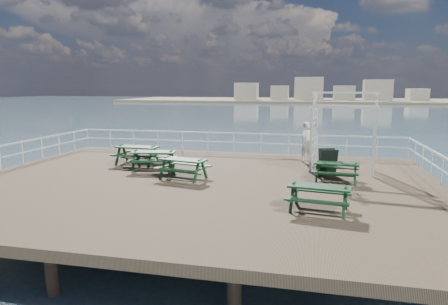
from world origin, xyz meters
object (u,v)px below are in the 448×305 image
picnic_table_e (319,193)px  person (307,142)px  trellis_arbor (343,136)px  picnic_table_a (153,156)px  picnic_table_d (183,164)px  picnic_table_b (137,151)px  picnic_table_c (336,168)px

picnic_table_e → person: bearing=102.1°
person → trellis_arbor: bearing=-92.6°
picnic_table_e → picnic_table_a: bearing=155.9°
picnic_table_d → trellis_arbor: bearing=37.2°
picnic_table_d → trellis_arbor: 6.82m
picnic_table_b → picnic_table_c: 8.97m
picnic_table_e → person: 7.68m
picnic_table_a → picnic_table_c: (7.62, -0.45, -0.07)m
picnic_table_c → trellis_arbor: (0.33, 1.93, 0.97)m
picnic_table_a → picnic_table_e: (6.94, -4.40, -0.04)m
picnic_table_b → picnic_table_d: bearing=-34.9°
picnic_table_d → picnic_table_b: bearing=154.8°
trellis_arbor → person: bearing=138.3°
picnic_table_b → picnic_table_e: picnic_table_b is taller
picnic_table_d → person: person is taller
picnic_table_c → person: (-1.19, 3.70, 0.44)m
picnic_table_a → trellis_arbor: trellis_arbor is taller
picnic_table_a → picnic_table_c: picnic_table_a is taller
picnic_table_b → picnic_table_c: (8.85, -1.46, -0.09)m
picnic_table_c → picnic_table_b: bearing=177.2°
trellis_arbor → picnic_table_e: bearing=-91.9°
picnic_table_b → trellis_arbor: (9.17, 0.47, 0.88)m
picnic_table_b → picnic_table_d: 3.83m
picnic_table_a → picnic_table_d: (1.80, -1.33, -0.02)m
trellis_arbor → picnic_table_c: bearing=-91.8°
picnic_table_e → trellis_arbor: bearing=88.6°
picnic_table_d → person: size_ratio=1.09×
picnic_table_c → trellis_arbor: bearing=87.0°
picnic_table_e → trellis_arbor: 6.05m
picnic_table_d → person: bearing=57.3°
picnic_table_b → picnic_table_e: 9.80m
person → picnic_table_d: bearing=-178.4°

